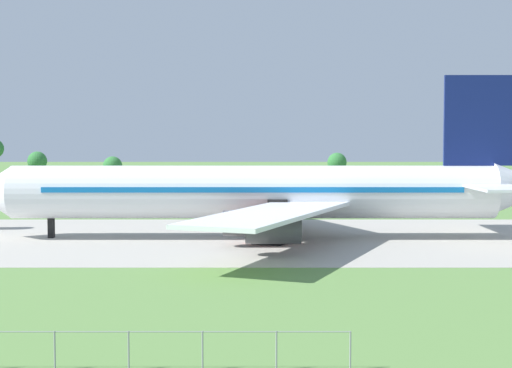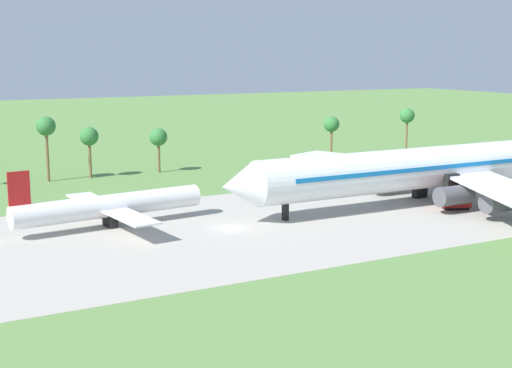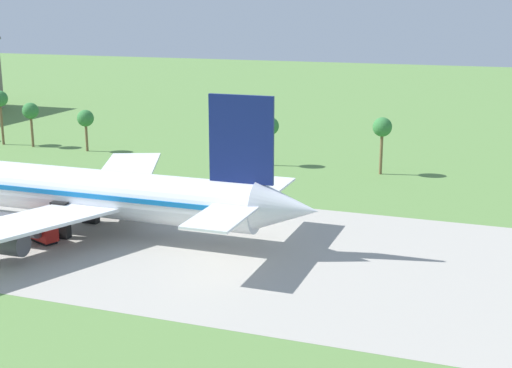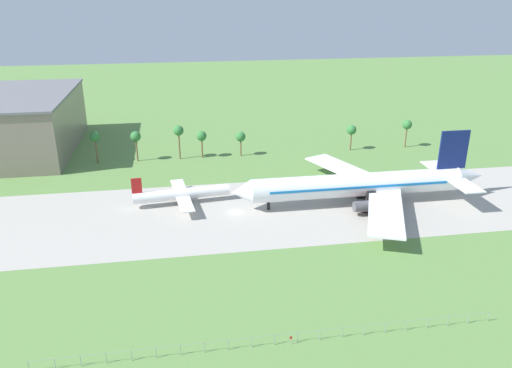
{
  "view_description": "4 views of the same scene",
  "coord_description": "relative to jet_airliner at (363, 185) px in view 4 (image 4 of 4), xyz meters",
  "views": [
    {
      "loc": [
        34.89,
        -96.73,
        12.57
      ],
      "look_at": [
        34.48,
        0.41,
        6.74
      ],
      "focal_mm": 55.0,
      "sensor_mm": 36.0,
      "label": 1
    },
    {
      "loc": [
        -41.56,
        -85.85,
        23.67
      ],
      "look_at": [
        4.54,
        0.41,
        5.74
      ],
      "focal_mm": 50.0,
      "sensor_mm": 36.0,
      "label": 2
    },
    {
      "loc": [
        93.68,
        -81.53,
        31.17
      ],
      "look_at": [
        64.42,
        0.41,
        9.03
      ],
      "focal_mm": 50.0,
      "sensor_mm": 36.0,
      "label": 3
    },
    {
      "loc": [
        -14.47,
        -123.16,
        57.28
      ],
      "look_at": [
        6.61,
        5.0,
        6.0
      ],
      "focal_mm": 35.0,
      "sensor_mm": 36.0,
      "label": 4
    }
  ],
  "objects": [
    {
      "name": "ground_plane",
      "position": [
        -36.31,
        -0.41,
        -5.68
      ],
      "size": [
        600.0,
        600.0,
        0.0
      ],
      "primitive_type": "plane",
      "color": "#5B8442"
    },
    {
      "name": "taxiway_strip",
      "position": [
        -36.31,
        -0.41,
        -5.67
      ],
      "size": [
        320.0,
        44.0,
        0.02
      ],
      "color": "#A8A399",
      "rests_on": "ground_plane"
    },
    {
      "name": "jet_airliner",
      "position": [
        0.0,
        0.0,
        0.0
      ],
      "size": [
        73.35,
        62.62,
        20.2
      ],
      "color": "white",
      "rests_on": "ground_plane"
    },
    {
      "name": "regional_aircraft",
      "position": [
        -50.49,
        8.05,
        -2.73
      ],
      "size": [
        27.32,
        24.69,
        8.95
      ],
      "color": "white",
      "rests_on": "ground_plane"
    },
    {
      "name": "baggage_tug",
      "position": [
        -0.11,
        -5.96,
        -4.22
      ],
      "size": [
        4.73,
        3.5,
        2.72
      ],
      "color": "black",
      "rests_on": "ground_plane"
    },
    {
      "name": "perimeter_fence",
      "position": [
        -36.31,
        -55.41,
        -4.23
      ],
      "size": [
        80.1,
        0.1,
        2.1
      ],
      "color": "gray",
      "rests_on": "ground_plane"
    },
    {
      "name": "no_stopping_sign",
      "position": [
        -33.55,
        -55.72,
        -4.62
      ],
      "size": [
        0.44,
        0.08,
        1.68
      ],
      "color": "gray",
      "rests_on": "ground_plane"
    },
    {
      "name": "terminal_building",
      "position": [
        -107.15,
        67.72,
        5.04
      ],
      "size": [
        36.72,
        61.2,
        21.39
      ],
      "color": "slate",
      "rests_on": "ground_plane"
    },
    {
      "name": "palm_tree_row",
      "position": [
        -30.78,
        48.46,
        2.83
      ],
      "size": [
        117.91,
        3.6,
        12.24
      ],
      "color": "brown",
      "rests_on": "ground_plane"
    }
  ]
}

